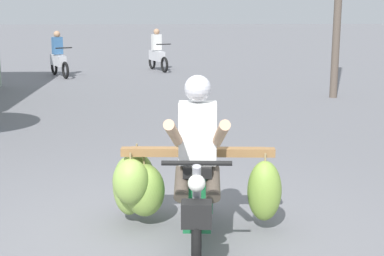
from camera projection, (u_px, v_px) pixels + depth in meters
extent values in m
plane|color=slate|center=(172.00, 245.00, 5.27)|extent=(120.00, 120.00, 0.00)
torus|color=black|center=(197.00, 244.00, 4.60)|extent=(0.12, 0.56, 0.56)
torus|color=black|center=(198.00, 196.00, 5.77)|extent=(0.12, 0.56, 0.56)
cube|color=#196638|center=(197.00, 217.00, 5.08)|extent=(0.28, 0.57, 0.08)
cube|color=#196638|center=(198.00, 184.00, 5.43)|extent=(0.32, 0.66, 0.36)
cube|color=black|center=(198.00, 164.00, 5.31)|extent=(0.30, 0.62, 0.10)
cylinder|color=gray|center=(197.00, 202.00, 4.59)|extent=(0.09, 0.29, 0.69)
cylinder|color=black|center=(197.00, 163.00, 4.48)|extent=(0.56, 0.08, 0.04)
sphere|color=silver|center=(197.00, 183.00, 4.43)|extent=(0.14, 0.14, 0.14)
cube|color=black|center=(197.00, 214.00, 4.44)|extent=(0.25, 0.18, 0.20)
cube|color=#196638|center=(197.00, 209.00, 4.54)|extent=(0.12, 0.29, 0.04)
cube|color=olive|center=(198.00, 152.00, 5.52)|extent=(1.50, 0.20, 0.08)
cube|color=olive|center=(198.00, 150.00, 5.70)|extent=(1.35, 0.17, 0.06)
ellipsoid|color=#8BAF4E|center=(129.00, 186.00, 5.71)|extent=(0.39, 0.37, 0.61)
cylinder|color=#998459|center=(128.00, 154.00, 5.64)|extent=(0.02, 0.02, 0.12)
ellipsoid|color=olive|center=(264.00, 191.00, 5.51)|extent=(0.40, 0.37, 0.60)
cylinder|color=#998459|center=(265.00, 159.00, 5.44)|extent=(0.02, 0.02, 0.11)
ellipsoid|color=#89AD4C|center=(131.00, 182.00, 5.51)|extent=(0.40, 0.37, 0.46)
cylinder|color=#998459|center=(130.00, 157.00, 5.46)|extent=(0.02, 0.02, 0.09)
ellipsoid|color=#81A544|center=(137.00, 176.00, 5.88)|extent=(0.38, 0.35, 0.48)
cylinder|color=#998459|center=(137.00, 150.00, 5.82)|extent=(0.02, 0.02, 0.13)
ellipsoid|color=#85A948|center=(145.00, 190.00, 5.64)|extent=(0.45, 0.41, 0.54)
cylinder|color=#998459|center=(144.00, 159.00, 5.57)|extent=(0.02, 0.02, 0.17)
cube|color=silver|center=(198.00, 133.00, 5.12)|extent=(0.35, 0.24, 0.56)
sphere|color=silver|center=(198.00, 88.00, 5.01)|extent=(0.24, 0.24, 0.24)
cylinder|color=tan|center=(220.00, 135.00, 4.77)|extent=(0.09, 0.72, 0.39)
cylinder|color=tan|center=(174.00, 134.00, 4.78)|extent=(0.19, 0.72, 0.39)
cylinder|color=#4C4238|center=(213.00, 183.00, 5.09)|extent=(0.16, 0.45, 0.27)
cylinder|color=#4C4238|center=(182.00, 182.00, 5.10)|extent=(0.16, 0.45, 0.27)
torus|color=black|center=(65.00, 70.00, 16.97)|extent=(0.31, 0.50, 0.52)
torus|color=black|center=(54.00, 67.00, 17.89)|extent=(0.31, 0.50, 0.52)
cube|color=silver|center=(58.00, 60.00, 17.46)|extent=(0.63, 0.91, 0.32)
cylinder|color=black|center=(64.00, 48.00, 16.87)|extent=(0.46, 0.27, 0.04)
cube|color=#386699|center=(57.00, 46.00, 17.38)|extent=(0.36, 0.32, 0.52)
sphere|color=tan|center=(57.00, 34.00, 17.29)|extent=(0.20, 0.20, 0.20)
torus|color=black|center=(164.00, 65.00, 18.52)|extent=(0.27, 0.51, 0.52)
torus|color=black|center=(152.00, 62.00, 19.49)|extent=(0.27, 0.51, 0.52)
cube|color=silver|center=(157.00, 56.00, 19.04)|extent=(0.57, 0.92, 0.32)
cylinder|color=black|center=(164.00, 44.00, 18.42)|extent=(0.48, 0.23, 0.04)
cube|color=silver|center=(157.00, 42.00, 18.96)|extent=(0.35, 0.30, 0.52)
sphere|color=tan|center=(157.00, 32.00, 18.87)|extent=(0.20, 0.20, 0.20)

